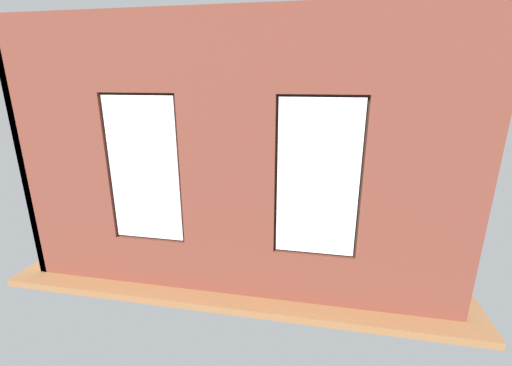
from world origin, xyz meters
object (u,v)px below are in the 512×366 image
object	(u,v)px
remote_black	(248,197)
tv_flatscreen	(130,177)
couch_by_window	(233,246)
cup_ceramic	(260,199)
couch_left	(382,224)
potted_plant_foreground_right	(186,161)
potted_plant_by_left_couch	(353,197)
potted_plant_mid_room_small	(289,195)
potted_plant_near_tv	(129,198)
papasan_chair	(237,178)
remote_gray	(276,198)
coffee_table	(256,202)
remote_silver	(256,199)
media_console	(133,208)
potted_plant_between_couches	(325,235)
potted_plant_beside_window_right	(135,222)
potted_plant_corner_near_left	(375,171)
candle_jar	(234,197)

from	to	relation	value
remote_black	tv_flatscreen	size ratio (longest dim) A/B	0.14
couch_by_window	tv_flatscreen	size ratio (longest dim) A/B	1.49
cup_ceramic	tv_flatscreen	world-z (taller)	tv_flatscreen
couch_left	tv_flatscreen	world-z (taller)	tv_flatscreen
potted_plant_foreground_right	remote_black	bearing A→B (deg)	140.71
potted_plant_by_left_couch	potted_plant_mid_room_small	distance (m)	1.41
potted_plant_foreground_right	potted_plant_near_tv	bearing A→B (deg)	94.52
remote_black	papasan_chair	world-z (taller)	papasan_chair
remote_gray	coffee_table	bearing A→B (deg)	2.41
remote_silver	papasan_chair	size ratio (longest dim) A/B	0.15
cup_ceramic	potted_plant_mid_room_small	world-z (taller)	cup_ceramic
cup_ceramic	remote_black	size ratio (longest dim) A/B	0.49
potted_plant_near_tv	potted_plant_by_left_couch	xyz separation A→B (m)	(-3.92, -2.21, -0.48)
media_console	potted_plant_by_left_couch	xyz separation A→B (m)	(-4.47, -1.26, 0.11)
potted_plant_near_tv	potted_plant_between_couches	bearing A→B (deg)	173.58
remote_silver	potted_plant_beside_window_right	world-z (taller)	potted_plant_beside_window_right
remote_silver	potted_plant_between_couches	size ratio (longest dim) A/B	0.14
couch_by_window	couch_left	size ratio (longest dim) A/B	1.04
media_console	remote_black	bearing A→B (deg)	-166.20
couch_by_window	tv_flatscreen	distance (m)	2.89
media_console	potted_plant_corner_near_left	distance (m)	5.51
potted_plant_between_couches	potted_plant_mid_room_small	world-z (taller)	potted_plant_between_couches
couch_left	media_console	distance (m)	4.87
coffee_table	media_console	xyz separation A→B (m)	(2.48, 0.48, -0.14)
remote_gray	potted_plant_by_left_couch	xyz separation A→B (m)	(-1.59, -0.66, -0.10)
coffee_table	potted_plant_near_tv	size ratio (longest dim) A/B	1.07
remote_black	potted_plant_beside_window_right	world-z (taller)	potted_plant_beside_window_right
papasan_chair	potted_plant_near_tv	size ratio (longest dim) A/B	0.85
candle_jar	cup_ceramic	bearing A→B (deg)	180.00
tv_flatscreen	potted_plant_corner_near_left	xyz separation A→B (m)	(-5.01, -2.25, -0.23)
couch_left	potted_plant_by_left_couch	size ratio (longest dim) A/B	3.17
potted_plant_foreground_right	couch_by_window	bearing A→B (deg)	121.38
tv_flatscreen	potted_plant_mid_room_small	distance (m)	3.45
remote_black	potted_plant_beside_window_right	distance (m)	2.47
remote_black	papasan_chair	xyz separation A→B (m)	(0.56, -1.26, -0.01)
couch_left	potted_plant_mid_room_small	bearing A→B (deg)	-124.39
tv_flatscreen	potted_plant_between_couches	size ratio (longest dim) A/B	1.02
couch_by_window	potted_plant_corner_near_left	xyz separation A→B (m)	(-2.54, -3.62, 0.36)
remote_gray	remote_black	distance (m)	0.57
remote_silver	media_console	bearing A→B (deg)	41.61
potted_plant_between_couches	potted_plant_by_left_couch	world-z (taller)	potted_plant_between_couches
couch_left	remote_black	bearing A→B (deg)	-98.61
candle_jar	potted_plant_foreground_right	bearing A→B (deg)	-46.25
cup_ceramic	potted_plant_between_couches	world-z (taller)	potted_plant_between_couches
media_console	potted_plant_mid_room_small	world-z (taller)	media_console
couch_by_window	candle_jar	distance (m)	1.80
coffee_table	candle_jar	distance (m)	0.46
potted_plant_corner_near_left	potted_plant_foreground_right	bearing A→B (deg)	0.49
couch_by_window	potted_plant_corner_near_left	bearing A→B (deg)	-125.03
candle_jar	potted_plant_between_couches	world-z (taller)	potted_plant_between_couches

